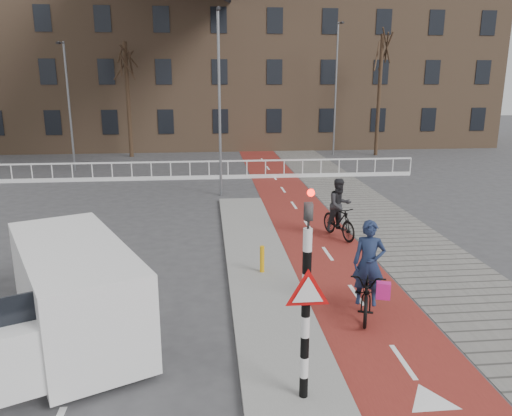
{
  "coord_description": "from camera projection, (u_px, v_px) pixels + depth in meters",
  "views": [
    {
      "loc": [
        -2.08,
        -9.04,
        5.18
      ],
      "look_at": [
        -0.69,
        5.0,
        1.5
      ],
      "focal_mm": 35.0,
      "sensor_mm": 36.0,
      "label": 1
    }
  ],
  "objects": [
    {
      "name": "ground",
      "position": [
        314.0,
        339.0,
        10.21
      ],
      "size": [
        120.0,
        120.0,
        0.0
      ],
      "primitive_type": "plane",
      "color": "#38383A",
      "rests_on": "ground"
    },
    {
      "name": "bike_lane",
      "position": [
        298.0,
        211.0,
        19.98
      ],
      "size": [
        2.5,
        60.0,
        0.01
      ],
      "primitive_type": "cube",
      "color": "maroon",
      "rests_on": "ground"
    },
    {
      "name": "sidewalk",
      "position": [
        366.0,
        210.0,
        20.24
      ],
      "size": [
        3.0,
        60.0,
        0.01
      ],
      "primitive_type": "cube",
      "color": "slate",
      "rests_on": "ground"
    },
    {
      "name": "curb_island",
      "position": [
        259.0,
        267.0,
        13.98
      ],
      "size": [
        1.8,
        16.0,
        0.12
      ],
      "primitive_type": "cube",
      "color": "gray",
      "rests_on": "ground"
    },
    {
      "name": "traffic_signal",
      "position": [
        306.0,
        291.0,
        7.7
      ],
      "size": [
        0.8,
        0.8,
        3.68
      ],
      "color": "black",
      "rests_on": "curb_island"
    },
    {
      "name": "bollard",
      "position": [
        262.0,
        259.0,
        13.35
      ],
      "size": [
        0.12,
        0.12,
        0.73
      ],
      "primitive_type": "cylinder",
      "color": "#E39F0C",
      "rests_on": "curb_island"
    },
    {
      "name": "cyclist_near",
      "position": [
        368.0,
        283.0,
        11.14
      ],
      "size": [
        1.37,
        2.24,
        2.17
      ],
      "rotation": [
        0.0,
        0.0,
        -0.32
      ],
      "color": "black",
      "rests_on": "bike_lane"
    },
    {
      "name": "cyclist_far",
      "position": [
        339.0,
        214.0,
        16.49
      ],
      "size": [
        1.08,
        1.95,
        2.01
      ],
      "rotation": [
        0.0,
        0.0,
        0.31
      ],
      "color": "black",
      "rests_on": "bike_lane"
    },
    {
      "name": "van",
      "position": [
        76.0,
        290.0,
        10.02
      ],
      "size": [
        3.65,
        5.01,
        2.0
      ],
      "rotation": [
        0.0,
        0.0,
        0.44
      ],
      "color": "white",
      "rests_on": "ground"
    },
    {
      "name": "railing",
      "position": [
        151.0,
        174.0,
        26.02
      ],
      "size": [
        28.0,
        0.1,
        0.99
      ],
      "color": "silver",
      "rests_on": "ground"
    },
    {
      "name": "townhouse_row",
      "position": [
        192.0,
        43.0,
        38.76
      ],
      "size": [
        46.0,
        10.0,
        15.9
      ],
      "color": "#7F6047",
      "rests_on": "ground"
    },
    {
      "name": "tree_mid",
      "position": [
        128.0,
        101.0,
        33.0
      ],
      "size": [
        0.27,
        0.27,
        7.46
      ],
      "primitive_type": "cylinder",
      "color": "#2E2014",
      "rests_on": "ground"
    },
    {
      "name": "tree_right",
      "position": [
        379.0,
        96.0,
        33.58
      ],
      "size": [
        0.25,
        0.25,
        7.99
      ],
      "primitive_type": "cylinder",
      "color": "#2E2014",
      "rests_on": "ground"
    },
    {
      "name": "streetlight_near",
      "position": [
        220.0,
        106.0,
        21.72
      ],
      "size": [
        0.12,
        0.12,
        8.0
      ],
      "primitive_type": "cylinder",
      "color": "slate",
      "rests_on": "ground"
    },
    {
      "name": "streetlight_left",
      "position": [
        69.0,
        108.0,
        27.95
      ],
      "size": [
        0.12,
        0.12,
        7.12
      ],
      "primitive_type": "cylinder",
      "color": "slate",
      "rests_on": "ground"
    },
    {
      "name": "streetlight_right",
      "position": [
        336.0,
        91.0,
        33.62
      ],
      "size": [
        0.12,
        0.12,
        8.73
      ],
      "primitive_type": "cylinder",
      "color": "slate",
      "rests_on": "ground"
    }
  ]
}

